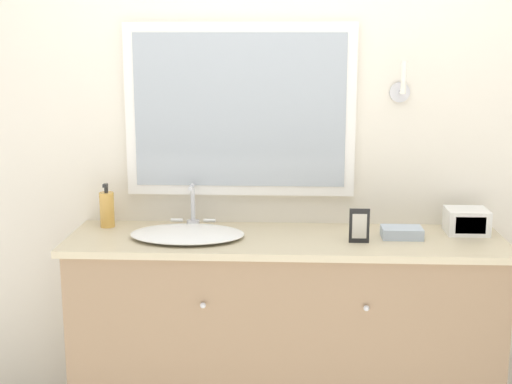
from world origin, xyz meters
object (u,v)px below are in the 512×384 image
Objects in this scene: soap_bottle at (107,209)px; appliance_box at (467,221)px; sink_basin at (188,233)px; picture_frame at (359,226)px.

soap_bottle is 1.12× the size of appliance_box.
soap_bottle is at bearing 178.90° from appliance_box.
soap_bottle is at bearing 157.46° from sink_basin.
picture_frame is at bearing -3.60° from sink_basin.
soap_bottle reaches higher than appliance_box.
sink_basin is 3.37× the size of picture_frame.
soap_bottle is 1.61m from appliance_box.
sink_basin reaches higher than appliance_box.
appliance_box is at bearing 19.99° from picture_frame.
sink_basin is 2.44× the size of soap_bottle.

